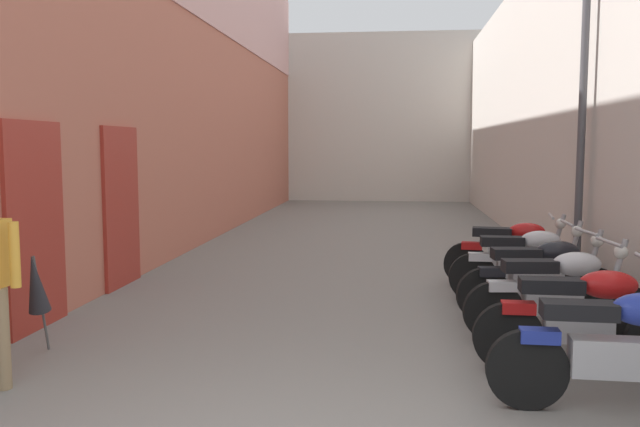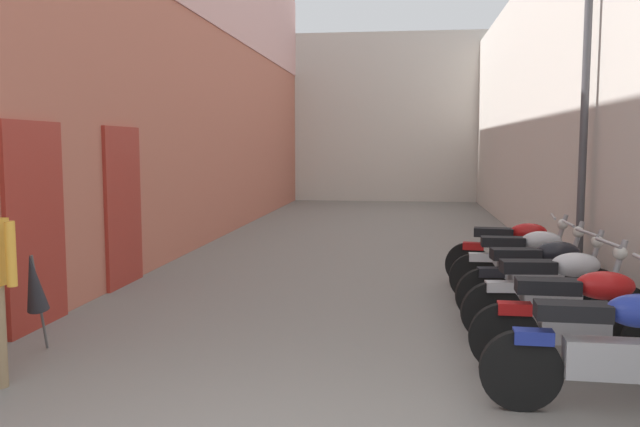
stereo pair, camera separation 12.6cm
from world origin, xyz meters
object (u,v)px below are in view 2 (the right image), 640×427
Objects in this scene: motorcycle_sixth at (515,252)px; street_lamp at (578,84)px; motorcycle_third at (557,293)px; motorcycle_nearest at (614,348)px; motorcycle_second at (582,318)px; umbrella_leaning at (34,283)px; motorcycle_fifth at (526,263)px; motorcycle_fourth at (541,278)px.

motorcycle_sixth is 2.35m from street_lamp.
motorcycle_third is at bearing -90.00° from motorcycle_sixth.
motorcycle_nearest is 1.80m from motorcycle_third.
motorcycle_second reaches higher than umbrella_leaning.
motorcycle_nearest is 1.00× the size of motorcycle_sixth.
motorcycle_third and motorcycle_fifth have the same top height.
umbrella_leaning is at bearing -179.22° from motorcycle_second.
motorcycle_fourth is (-0.00, 2.57, 0.00)m from motorcycle_nearest.
motorcycle_second is at bearing -90.00° from motorcycle_third.
umbrella_leaning is (-4.88, -1.78, 0.18)m from motorcycle_fourth.
motorcycle_third is (-0.00, 0.95, 0.00)m from motorcycle_second.
motorcycle_fourth is at bearing 90.00° from motorcycle_second.
motorcycle_sixth is at bearing 90.00° from motorcycle_second.
motorcycle_third is 0.40× the size of street_lamp.
motorcycle_second is 0.95m from motorcycle_third.
street_lamp reaches higher than motorcycle_second.
motorcycle_third is at bearing 11.78° from umbrella_leaning.
umbrella_leaning is 0.21× the size of street_lamp.
motorcycle_fourth is 1.91× the size of umbrella_leaning.
motorcycle_fifth is 5.57m from umbrella_leaning.
umbrella_leaning is at bearing 170.84° from motorcycle_nearest.
motorcycle_third is at bearing -106.51° from street_lamp.
motorcycle_fourth is at bearing -113.61° from street_lamp.
motorcycle_nearest is 2.57m from motorcycle_fourth.
motorcycle_nearest is 1.00× the size of motorcycle_third.
motorcycle_third is at bearing -90.00° from motorcycle_fifth.
motorcycle_fourth and motorcycle_fifth have the same top height.
motorcycle_nearest is at bearing -90.00° from motorcycle_second.
motorcycle_nearest is at bearing -99.53° from street_lamp.
umbrella_leaning is (-4.88, -0.07, 0.18)m from motorcycle_second.
motorcycle_sixth is 6.04m from umbrella_leaning.
motorcycle_fourth is 1.00× the size of motorcycle_fifth.
motorcycle_nearest and motorcycle_sixth have the same top height.
motorcycle_third is (-0.00, 1.80, 0.00)m from motorcycle_nearest.
umbrella_leaning is (-4.88, -1.02, 0.18)m from motorcycle_third.
motorcycle_third is 2.53m from motorcycle_sixth.
motorcycle_nearest and motorcycle_fourth have the same top height.
motorcycle_third is 1.67m from motorcycle_fifth.
motorcycle_fourth is at bearing -90.00° from motorcycle_sixth.
motorcycle_fifth is (0.00, 3.47, 0.00)m from motorcycle_nearest.
motorcycle_fourth and motorcycle_sixth have the same top height.
motorcycle_fifth reaches higher than umbrella_leaning.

